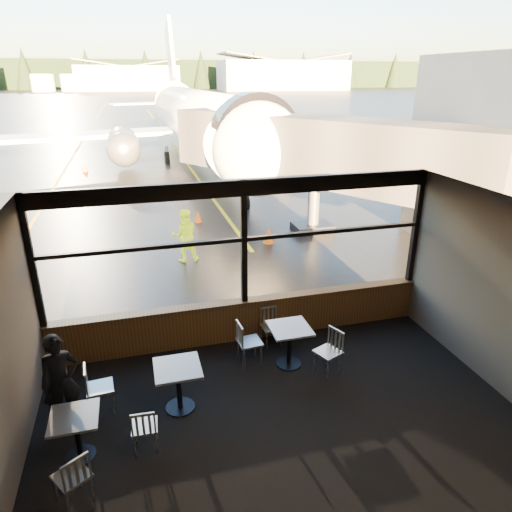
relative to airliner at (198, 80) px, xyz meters
name	(u,v)px	position (x,y,z in m)	size (l,w,h in m)	color
ground_plane	(133,98)	(-2.43, 98.66, -5.11)	(520.00, 520.00, 0.00)	black
carpet_floor	(290,434)	(-2.43, -24.34, -5.10)	(8.00, 6.00, 0.01)	black
ceiling	(297,227)	(-2.43, -24.34, -1.61)	(8.00, 6.00, 0.04)	#38332D
window_sill	(245,320)	(-2.43, -21.34, -4.66)	(8.00, 0.28, 0.90)	#57361A
window_header	(243,188)	(-2.43, -21.34, -1.76)	(8.00, 0.18, 0.30)	black
mullion_left	(32,264)	(-6.38, -21.34, -2.91)	(0.12, 0.12, 2.60)	black
mullion_centre	(244,244)	(-2.43, -21.34, -2.91)	(0.12, 0.12, 2.60)	black
mullion_right	(416,228)	(1.52, -21.34, -2.91)	(0.12, 0.12, 2.60)	black
window_transom	(244,239)	(-2.43, -21.34, -2.81)	(8.00, 0.10, 0.08)	black
airliner	(198,80)	(0.00, 0.00, 0.00)	(27.89, 33.47, 10.23)	white
jet_bridge	(310,177)	(1.17, -15.84, -2.85)	(8.50, 10.38, 4.53)	#2D2D2F
cafe_table_near	(289,346)	(-1.82, -22.52, -4.69)	(0.77, 0.77, 0.84)	#9B968E
cafe_table_mid	(179,388)	(-4.06, -23.25, -4.69)	(0.77, 0.77, 0.85)	#9A958D
cafe_table_left	(78,437)	(-5.63, -23.94, -4.73)	(0.69, 0.69, 0.76)	gray
chair_near_e	(328,353)	(-1.20, -22.97, -4.66)	(0.49, 0.49, 0.90)	beige
chair_near_w	(250,342)	(-2.56, -22.26, -4.65)	(0.51, 0.51, 0.93)	beige
chair_near_n	(271,328)	(-1.95, -21.74, -4.70)	(0.45, 0.45, 0.83)	#ACA99C
chair_mid_s	(145,427)	(-4.66, -24.02, -4.71)	(0.44, 0.44, 0.81)	#BDB7AA
chair_mid_w	(100,388)	(-5.34, -22.94, -4.66)	(0.49, 0.49, 0.90)	beige
chair_left_s	(72,477)	(-5.63, -24.74, -4.68)	(0.47, 0.47, 0.87)	#AFAB9E
passenger	(61,382)	(-5.89, -23.13, -4.29)	(0.60, 0.40, 1.66)	black
ground_crew	(185,236)	(-3.10, -16.46, -4.29)	(0.80, 0.62, 1.64)	#BFF219
cone_nose	(198,216)	(-2.14, -12.56, -4.89)	(0.32, 0.32, 0.45)	#E44C07
cone_wing	(84,167)	(-7.20, -0.59, -4.83)	(0.41, 0.41, 0.57)	#DB4406
hangar_mid	(128,77)	(-2.43, 163.66, -0.11)	(38.00, 15.00, 10.00)	silver
hangar_right	(283,74)	(57.57, 156.66, 0.89)	(50.00, 20.00, 12.00)	silver
fuel_tank_a	(43,83)	(-32.43, 160.66, -2.11)	(8.00, 8.00, 6.00)	silver
fuel_tank_b	(72,83)	(-22.43, 160.66, -2.11)	(8.00, 8.00, 6.00)	silver
fuel_tank_c	(101,83)	(-12.43, 160.66, -2.11)	(8.00, 8.00, 6.00)	silver
treeline	(127,74)	(-2.43, 188.66, 0.89)	(360.00, 3.00, 12.00)	black
cone_extra	(269,235)	(-0.15, -15.59, -4.84)	(0.39, 0.39, 0.54)	#FF3C08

